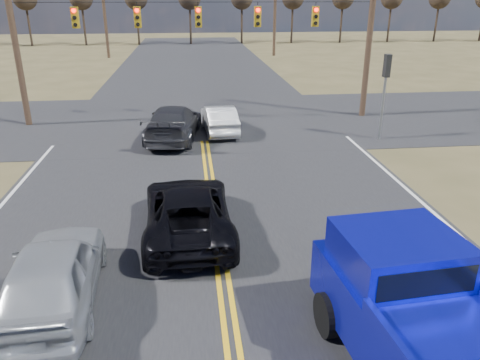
{
  "coord_description": "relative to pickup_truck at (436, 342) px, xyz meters",
  "views": [
    {
      "loc": [
        -0.65,
        -6.85,
        6.36
      ],
      "look_at": [
        0.69,
        5.28,
        1.5
      ],
      "focal_mm": 35.0,
      "sensor_mm": 36.0,
      "label": 1
    }
  ],
  "objects": [
    {
      "name": "ground",
      "position": [
        -3.17,
        1.19,
        -1.13
      ],
      "size": [
        160.0,
        160.0,
        0.0
      ],
      "primitive_type": "plane",
      "color": "brown",
      "rests_on": "ground"
    },
    {
      "name": "road_main",
      "position": [
        -3.17,
        11.19,
        -1.13
      ],
      "size": [
        14.0,
        120.0,
        0.02
      ],
      "primitive_type": "cube",
      "color": "#28282B",
      "rests_on": "ground"
    },
    {
      "name": "road_cross",
      "position": [
        -3.17,
        19.19,
        -1.13
      ],
      "size": [
        120.0,
        12.0,
        0.02
      ],
      "primitive_type": "cube",
      "color": "#28282B",
      "rests_on": "ground"
    },
    {
      "name": "signal_gantry",
      "position": [
        -2.67,
        18.98,
        3.93
      ],
      "size": [
        19.6,
        4.83,
        10.0
      ],
      "color": "#473323",
      "rests_on": "ground"
    },
    {
      "name": "utility_poles",
      "position": [
        -3.17,
        18.19,
        4.09
      ],
      "size": [
        19.6,
        58.32,
        10.0
      ],
      "color": "#473323",
      "rests_on": "ground"
    },
    {
      "name": "treeline",
      "position": [
        -3.17,
        28.15,
        4.57
      ],
      "size": [
        87.0,
        117.8,
        7.4
      ],
      "color": "#33261C",
      "rests_on": "ground"
    },
    {
      "name": "pickup_truck",
      "position": [
        0.0,
        0.0,
        0.0
      ],
      "size": [
        2.92,
        6.4,
        2.34
      ],
      "rotation": [
        0.0,
        0.0,
        0.09
      ],
      "color": "black",
      "rests_on": "ground"
    },
    {
      "name": "silver_suv",
      "position": [
        -6.87,
        3.3,
        -0.35
      ],
      "size": [
        2.11,
        4.7,
        1.57
      ],
      "primitive_type": "imported",
      "rotation": [
        0.0,
        0.0,
        3.2
      ],
      "color": "#B0B4B9",
      "rests_on": "ground"
    },
    {
      "name": "black_suv",
      "position": [
        -3.97,
        6.28,
        -0.42
      ],
      "size": [
        2.51,
        5.2,
        1.43
      ],
      "primitive_type": "imported",
      "rotation": [
        0.0,
        0.0,
        3.17
      ],
      "color": "black",
      "rests_on": "ground"
    },
    {
      "name": "white_car_queue",
      "position": [
        -2.37,
        16.69,
        -0.46
      ],
      "size": [
        1.71,
        4.17,
        1.34
      ],
      "primitive_type": "imported",
      "rotation": [
        0.0,
        0.0,
        3.21
      ],
      "color": "silver",
      "rests_on": "ground"
    },
    {
      "name": "dgrey_car_queue",
      "position": [
        -4.58,
        15.82,
        -0.36
      ],
      "size": [
        2.9,
        5.62,
        1.56
      ],
      "primitive_type": "imported",
      "rotation": [
        0.0,
        0.0,
        3.0
      ],
      "color": "#303035",
      "rests_on": "ground"
    }
  ]
}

